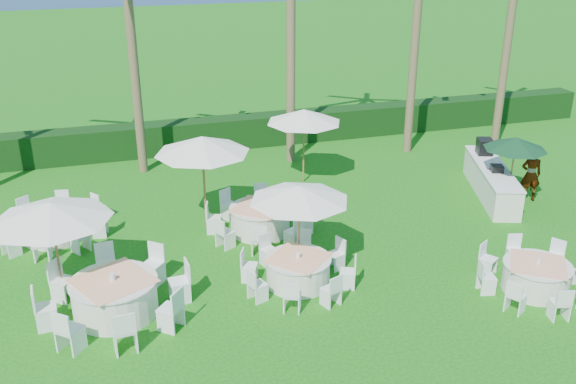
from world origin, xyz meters
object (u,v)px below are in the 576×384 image
banquet_table_a (115,296)px  banquet_table_c (536,276)px  umbrella_d (304,116)px  banquet_table_e (260,219)px  umbrella_b (299,193)px  staff_person (531,175)px  umbrella_c (202,145)px  umbrella_a (50,211)px  buffet_table (491,180)px  banquet_table_b (298,270)px  umbrella_green (516,143)px  banquet_table_d (53,225)px

banquet_table_a → banquet_table_c: (9.91, -1.91, -0.08)m
umbrella_d → banquet_table_e: bearing=-125.8°
umbrella_b → banquet_table_e: bearing=100.7°
staff_person → umbrella_c: bearing=14.7°
umbrella_b → umbrella_d: 6.00m
banquet_table_e → umbrella_a: (-5.43, -2.07, 1.86)m
banquet_table_e → staff_person: bearing=-1.7°
banquet_table_a → banquet_table_e: 5.28m
umbrella_d → staff_person: 7.57m
buffet_table → umbrella_a: bearing=-169.2°
umbrella_b → buffet_table: bearing=20.5°
umbrella_d → umbrella_b: bearing=-109.1°
umbrella_c → buffet_table: size_ratio=0.65×
banquet_table_b → umbrella_d: 7.08m
umbrella_green → banquet_table_b: bearing=-160.6°
umbrella_b → banquet_table_a: bearing=-170.2°
banquet_table_b → umbrella_b: bearing=71.3°
banquet_table_b → banquet_table_c: (5.48, -1.96, 0.00)m
umbrella_green → umbrella_d: bearing=147.6°
banquet_table_d → umbrella_b: bearing=-30.3°
banquet_table_c → umbrella_d: 9.22m
banquet_table_b → umbrella_b: 1.91m
banquet_table_c → umbrella_green: umbrella_green is taller
umbrella_green → staff_person: (0.77, 0.03, -1.14)m
banquet_table_e → buffet_table: bearing=3.5°
umbrella_d → buffet_table: bearing=-27.1°
banquet_table_c → banquet_table_e: banquet_table_e is taller
umbrella_c → banquet_table_b: bearing=-66.7°
umbrella_c → banquet_table_a: bearing=-125.8°
banquet_table_d → buffet_table: size_ratio=0.69×
umbrella_a → staff_person: bearing=7.2°
banquet_table_a → buffet_table: buffet_table is taller
banquet_table_b → staff_person: (8.71, 2.82, 0.51)m
umbrella_d → umbrella_green: umbrella_d is taller
umbrella_a → umbrella_d: umbrella_d is taller
buffet_table → banquet_table_b: bearing=-155.3°
banquet_table_a → buffet_table: size_ratio=0.80×
banquet_table_d → umbrella_b: size_ratio=1.18×
banquet_table_a → banquet_table_b: (4.43, 0.06, -0.08)m
umbrella_a → staff_person: 14.51m
buffet_table → staff_person: size_ratio=2.45×
umbrella_a → umbrella_c: size_ratio=0.99×
umbrella_b → umbrella_d: bearing=70.9°
banquet_table_b → umbrella_b: size_ratio=1.09×
umbrella_b → staff_person: umbrella_b is taller
banquet_table_a → umbrella_b: (4.69, 0.81, 1.66)m
umbrella_c → buffet_table: bearing=-1.4°
banquet_table_e → umbrella_green: 8.29m
banquet_table_d → umbrella_a: (0.33, -3.36, 1.88)m
banquet_table_a → staff_person: staff_person is taller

